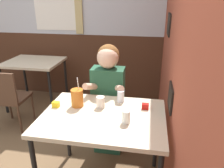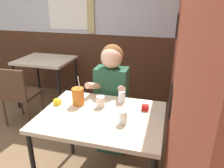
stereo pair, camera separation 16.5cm
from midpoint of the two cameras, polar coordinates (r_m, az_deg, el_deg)
brick_wall_right at (r=2.39m, az=19.47°, el=12.47°), size 0.08×4.32×2.70m
back_wall at (r=3.80m, az=-5.35°, el=16.75°), size 5.89×0.09×2.70m
main_table at (r=1.88m, az=-0.22°, el=-9.96°), size 1.03×0.77×0.77m
background_table at (r=3.64m, az=-15.72°, el=4.91°), size 0.84×0.68×0.77m
chair_near_window at (r=3.16m, az=-22.00°, el=-2.03°), size 0.41×0.41×0.85m
person_seated at (r=2.37m, az=1.89°, el=-3.50°), size 0.42×0.42×1.25m
cocktail_pitcher at (r=1.99m, az=-6.53°, el=-3.29°), size 0.11×0.11×0.28m
glass_near_pitcher at (r=2.04m, az=4.89°, el=-3.36°), size 0.07×0.07×0.11m
glass_center at (r=1.72m, az=5.65°, el=-8.72°), size 0.07×0.07×0.10m
glass_far_side at (r=1.95m, az=-0.57°, el=-4.66°), size 0.08×0.08×0.10m
condiment_ketchup at (r=1.94m, az=11.11°, el=-6.16°), size 0.06×0.04×0.05m
condiment_mustard at (r=2.04m, az=-11.86°, el=-4.67°), size 0.06×0.04×0.05m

